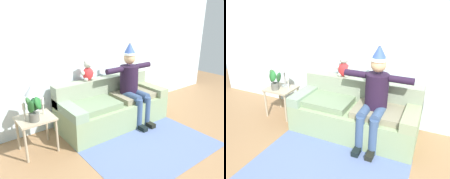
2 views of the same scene
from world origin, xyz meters
TOP-DOWN VIEW (x-y plane):
  - ground_plane at (0.00, 0.00)m, footprint 10.00×10.00m
  - back_wall at (0.00, 1.55)m, footprint 7.00×0.10m
  - couch at (0.00, 1.03)m, footprint 2.01×0.88m
  - person_seated at (0.35, 0.86)m, footprint 1.02×0.77m
  - teddy_bear at (-0.33, 1.30)m, footprint 0.29×0.17m
  - side_table at (-1.44, 0.96)m, footprint 0.51×0.46m
  - table_lamp at (-1.41, 1.05)m, footprint 0.24×0.24m
  - potted_plant at (-1.47, 0.86)m, footprint 0.26×0.31m
  - candle_tall at (-1.58, 0.94)m, footprint 0.04×0.04m
  - candle_short at (-1.30, 1.00)m, footprint 0.04×0.04m
  - area_rug at (0.00, -0.01)m, footprint 2.02×1.35m

SIDE VIEW (x-z plane):
  - ground_plane at x=0.00m, z-range 0.00..0.00m
  - area_rug at x=0.00m, z-range 0.00..0.01m
  - couch at x=0.00m, z-range -0.08..0.75m
  - side_table at x=-1.44m, z-range 0.18..0.73m
  - candle_short at x=-1.30m, z-range 0.59..0.85m
  - candle_tall at x=-1.58m, z-range 0.59..0.86m
  - potted_plant at x=-1.47m, z-range 0.55..0.93m
  - person_seated at x=0.35m, z-range 0.01..1.54m
  - table_lamp at x=-1.41m, z-range 0.68..1.18m
  - teddy_bear at x=-0.33m, z-range 0.81..1.19m
  - back_wall at x=0.00m, z-range 0.00..2.70m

